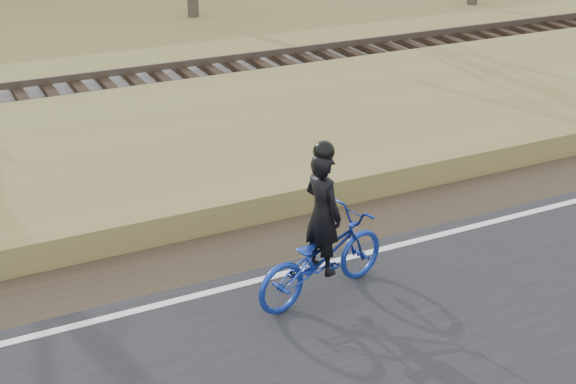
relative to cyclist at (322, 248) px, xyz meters
name	(u,v)px	position (x,y,z in m)	size (l,w,h in m)	color
ground	(235,299)	(-1.01, 0.45, -0.72)	(120.00, 120.00, 0.00)	olive
edge_line	(228,288)	(-1.01, 0.65, -0.65)	(120.00, 0.12, 0.01)	silver
shoulder	(201,257)	(-1.01, 1.65, -0.70)	(120.00, 1.60, 0.04)	#473A2B
embankment	(138,170)	(-1.01, 4.65, -0.50)	(120.00, 5.00, 0.44)	olive
ballast	(85,107)	(-1.01, 8.45, -0.49)	(120.00, 3.00, 0.45)	slate
railroad	(83,93)	(-1.01, 8.45, -0.19)	(120.00, 2.40, 0.29)	black
cyclist	(322,248)	(0.00, 0.00, 0.00)	(2.13, 1.16, 2.08)	navy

